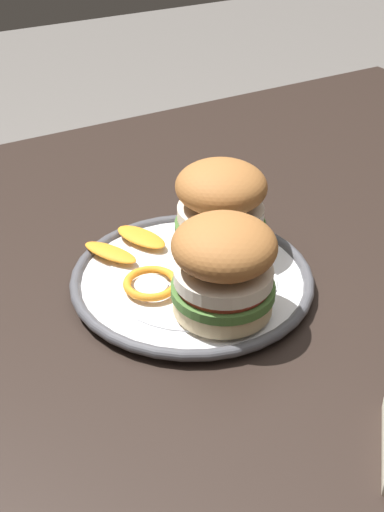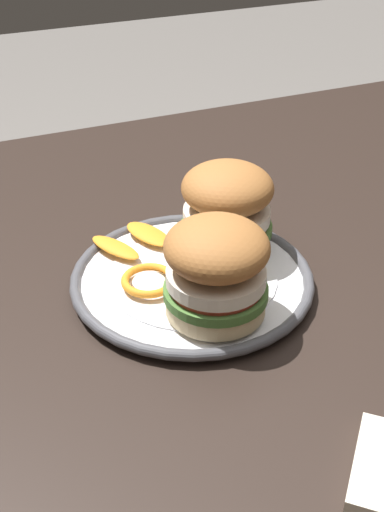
% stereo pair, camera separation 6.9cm
% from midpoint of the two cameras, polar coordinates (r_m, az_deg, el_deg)
% --- Properties ---
extents(dining_table, '(1.36, 0.94, 0.77)m').
position_cam_midpoint_polar(dining_table, '(0.82, -0.95, -7.51)').
color(dining_table, black).
rests_on(dining_table, ground).
extents(dinner_plate, '(0.26, 0.26, 0.02)m').
position_cam_midpoint_polar(dinner_plate, '(0.73, -2.70, -2.08)').
color(dinner_plate, white).
rests_on(dinner_plate, dining_table).
extents(sandwich_half_left, '(0.14, 0.14, 0.10)m').
position_cam_midpoint_polar(sandwich_half_left, '(0.75, -0.20, 4.25)').
color(sandwich_half_left, beige).
rests_on(sandwich_half_left, dinner_plate).
extents(sandwich_half_right, '(0.14, 0.14, 0.10)m').
position_cam_midpoint_polar(sandwich_half_right, '(0.65, -0.36, -0.96)').
color(sandwich_half_right, beige).
rests_on(sandwich_half_right, dinner_plate).
extents(orange_peel_curled, '(0.08, 0.08, 0.01)m').
position_cam_midpoint_polar(orange_peel_curled, '(0.71, -6.26, -2.40)').
color(orange_peel_curled, orange).
rests_on(orange_peel_curled, dinner_plate).
extents(orange_peel_strip_long, '(0.05, 0.08, 0.01)m').
position_cam_midpoint_polar(orange_peel_strip_long, '(0.79, -6.83, 1.54)').
color(orange_peel_strip_long, orange).
rests_on(orange_peel_strip_long, dinner_plate).
extents(orange_peel_strip_short, '(0.05, 0.07, 0.01)m').
position_cam_midpoint_polar(orange_peel_strip_short, '(0.77, -9.49, 0.22)').
color(orange_peel_strip_short, orange).
rests_on(orange_peel_strip_short, dinner_plate).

